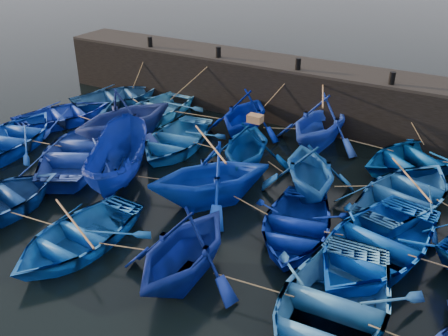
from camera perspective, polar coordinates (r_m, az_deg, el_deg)
The scene contains 30 objects.
ground at distance 15.68m, azimuth -5.90°, elevation -6.98°, with size 120.00×120.00×0.00m, color black.
quay_wall at distance 23.49m, azimuth 9.04°, elevation 8.37°, with size 26.00×2.50×2.50m, color black.
quay_top at distance 23.10m, azimuth 9.28°, elevation 11.44°, with size 26.00×2.50×0.12m, color black.
bollard_0 at distance 26.12m, azimuth -8.46°, elevation 14.07°, with size 0.24×0.24×0.50m, color black.
bollard_1 at distance 23.91m, azimuth -0.64°, elevation 13.11°, with size 0.24×0.24×0.50m, color black.
bollard_2 at distance 22.21m, azimuth 8.47°, elevation 11.67°, with size 0.24×0.24×0.50m, color black.
bollard_3 at distance 21.14m, azimuth 18.66°, elevation 9.71°, with size 0.24×0.24×0.50m, color black.
boat_0 at distance 25.79m, azimuth -12.06°, elevation 8.02°, with size 3.24×4.53×0.94m, color navy.
boat_1 at distance 23.78m, azimuth -7.83°, elevation 6.74°, with size 3.37×4.71×0.98m, color #367AD3.
boat_2 at distance 21.56m, azimuth 2.38°, elevation 6.24°, with size 3.31×3.84×2.02m, color #001894.
boat_3 at distance 20.90m, azimuth 10.95°, elevation 5.30°, with size 3.60×4.18×2.20m, color blue.
boat_4 at distance 20.16m, azimuth 21.25°, elevation 1.16°, with size 3.55×4.96×1.03m, color navy.
boat_6 at distance 24.13m, azimuth -17.82°, elevation 5.88°, with size 3.16×4.42×0.92m, color #1835BB.
boat_7 at distance 21.19m, azimuth -11.26°, elevation 5.84°, with size 3.89×4.51×2.38m, color navy.
boat_8 at distance 20.43m, azimuth -5.61°, elevation 3.26°, with size 3.31×4.63×0.96m, color blue.
boat_9 at distance 18.60m, azimuth 2.66°, elevation 2.58°, with size 3.27×3.80×2.00m, color navy.
boat_10 at distance 17.19m, azimuth 9.84°, elevation -0.07°, with size 3.25×3.78×1.99m, color #13509A.
boat_11 at distance 17.52m, azimuth 20.26°, elevation -2.73°, with size 3.56×4.98×1.03m, color #1957A0.
boat_13 at distance 22.30m, azimuth -22.94°, elevation 3.37°, with size 3.59×5.02×1.04m, color #0D3BA0.
boat_14 at distance 19.97m, azimuth -16.34°, elevation 1.82°, with size 3.75×5.24×1.09m, color #213FA0.
boat_15 at distance 18.00m, azimuth -12.12°, elevation 0.77°, with size 1.80×4.77×1.84m, color navy.
boat_16 at distance 16.33m, azimuth -1.57°, elevation -0.76°, with size 3.62×4.19×2.21m, color #062EB0.
boat_17 at distance 15.10m, azimuth 8.12°, elevation -6.58°, with size 3.09×4.33×0.90m, color navy.
boat_18 at distance 14.63m, azimuth 16.85°, elevation -8.37°, with size 3.83×5.36×1.11m, color #0645C4.
boat_22 at distance 15.11m, azimuth -16.55°, elevation -7.51°, with size 3.17×4.43×0.92m, color #1255B6.
boat_23 at distance 13.16m, azimuth -4.61°, elevation -9.02°, with size 3.39×3.93×2.07m, color navy.
boat_24 at distance 12.31m, azimuth 12.03°, elevation -15.54°, with size 3.94×5.50×1.14m, color #2A6DBC.
wooden_crate at distance 18.02m, azimuth 3.58°, elevation 5.66°, with size 0.53×0.36×0.28m, color olive.
mooring_ropes at distance 18.95m, azimuth 2.40°, elevation 2.66°, with size 17.81×11.94×2.10m.
loose_oars at distance 16.56m, azimuth 4.59°, elevation 1.58°, with size 10.02×12.42×1.35m.
Camera 1 is at (7.80, -10.31, 8.87)m, focal length 40.00 mm.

